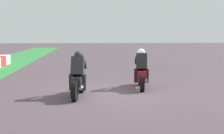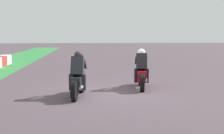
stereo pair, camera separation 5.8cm
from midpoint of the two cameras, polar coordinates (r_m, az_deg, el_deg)
ground_plane at (r=10.66m, az=-0.53°, el=-4.85°), size 120.00×120.00×0.00m
rider_lane_a at (r=11.43m, az=5.45°, el=-0.95°), size 2.04×0.59×1.51m
rider_lane_b at (r=9.90m, az=-6.62°, el=-2.09°), size 2.04×0.59×1.51m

